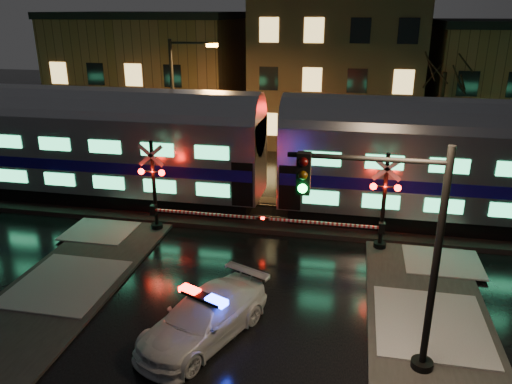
{
  "coord_description": "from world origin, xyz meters",
  "views": [
    {
      "loc": [
        3.65,
        -17.52,
        9.7
      ],
      "look_at": [
        -0.38,
        2.5,
        2.2
      ],
      "focal_mm": 35.0,
      "sensor_mm": 36.0,
      "label": 1
    }
  ],
  "objects_px": {
    "traffic_light": "(395,258)",
    "streetlight": "(178,103)",
    "crossing_signal_right": "(374,211)",
    "crossing_signal_left": "(161,196)",
    "police_car": "(204,318)"
  },
  "relations": [
    {
      "from": "crossing_signal_left",
      "to": "streetlight",
      "type": "bearing_deg",
      "value": 102.1
    },
    {
      "from": "police_car",
      "to": "crossing_signal_right",
      "type": "distance_m",
      "value": 9.01
    },
    {
      "from": "crossing_signal_right",
      "to": "crossing_signal_left",
      "type": "relative_size",
      "value": 1.0
    },
    {
      "from": "crossing_signal_right",
      "to": "streetlight",
      "type": "xyz_separation_m",
      "value": [
        -10.85,
        6.69,
        2.95
      ]
    },
    {
      "from": "crossing_signal_right",
      "to": "streetlight",
      "type": "relative_size",
      "value": 0.74
    },
    {
      "from": "crossing_signal_left",
      "to": "traffic_light",
      "type": "distance_m",
      "value": 12.39
    },
    {
      "from": "crossing_signal_left",
      "to": "streetlight",
      "type": "relative_size",
      "value": 0.74
    },
    {
      "from": "traffic_light",
      "to": "streetlight",
      "type": "distance_m",
      "value": 18.1
    },
    {
      "from": "crossing_signal_right",
      "to": "traffic_light",
      "type": "height_order",
      "value": "traffic_light"
    },
    {
      "from": "police_car",
      "to": "traffic_light",
      "type": "bearing_deg",
      "value": 20.67
    },
    {
      "from": "police_car",
      "to": "streetlight",
      "type": "relative_size",
      "value": 0.65
    },
    {
      "from": "traffic_light",
      "to": "crossing_signal_right",
      "type": "bearing_deg",
      "value": 87.0
    },
    {
      "from": "crossing_signal_right",
      "to": "streetlight",
      "type": "distance_m",
      "value": 13.08
    },
    {
      "from": "crossing_signal_right",
      "to": "streetlight",
      "type": "height_order",
      "value": "streetlight"
    },
    {
      "from": "police_car",
      "to": "crossing_signal_left",
      "type": "bearing_deg",
      "value": 143.62
    }
  ]
}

